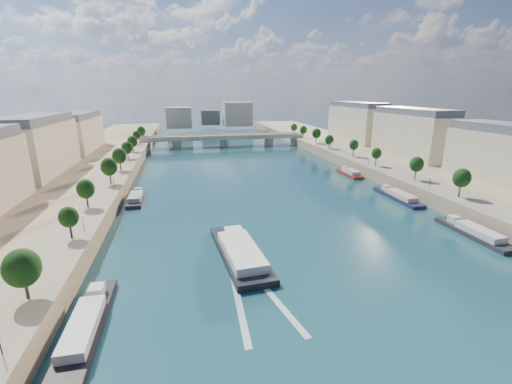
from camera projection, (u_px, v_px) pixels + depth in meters
name	position (u px, v px, depth m)	size (l,w,h in m)	color
ground	(268.00, 200.00, 120.88)	(700.00, 700.00, 0.00)	#0D2739
quay_left	(43.00, 207.00, 105.53)	(44.00, 520.00, 5.00)	#9E8460
quay_right	(445.00, 182.00, 134.82)	(44.00, 520.00, 5.00)	#9E8460
pave_left	(94.00, 196.00, 107.86)	(14.00, 520.00, 0.10)	gray
pave_right	(413.00, 178.00, 131.04)	(14.00, 520.00, 0.10)	gray
trees_left	(100.00, 178.00, 108.60)	(4.80, 268.80, 8.26)	#382B1E
trees_right	(394.00, 159.00, 138.47)	(4.80, 268.80, 8.26)	#382B1E
lamps_left	(101.00, 196.00, 98.63)	(0.36, 200.36, 4.28)	black
lamps_right	(395.00, 169.00, 134.04)	(0.36, 200.36, 4.28)	black
buildings_left	(4.00, 157.00, 110.18)	(16.00, 226.00, 23.20)	#BAAF8F
buildings_right	(456.00, 142.00, 144.75)	(16.00, 226.00, 23.20)	#BAAF8F
skyline	(215.00, 116.00, 323.11)	(79.00, 42.00, 22.00)	#BAAF8F
bridge	(224.00, 139.00, 236.71)	(112.00, 12.00, 8.15)	#C1B79E
tour_barge	(240.00, 252.00, 78.98)	(11.03, 30.64, 4.08)	black
wake	(255.00, 297.00, 63.81)	(10.74, 26.03, 0.04)	silver
moored_barges_left	(67.00, 374.00, 45.51)	(5.00, 156.41, 3.60)	#1D2340
moored_barges_right	(480.00, 236.00, 88.72)	(5.00, 158.09, 3.60)	black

